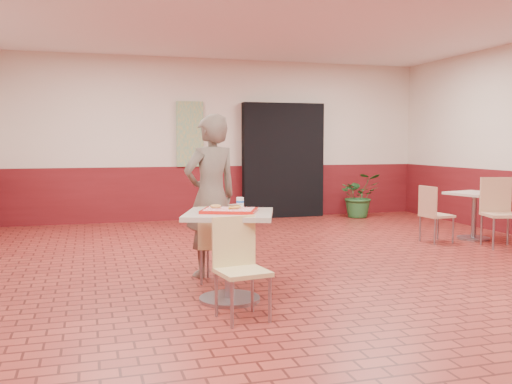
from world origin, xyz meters
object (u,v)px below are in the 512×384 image
object	(u,v)px
chair_main_back	(218,240)
chair_second_left	(433,211)
customer	(211,196)
chair_main_front	(239,262)
serving_tray	(229,210)
long_john_donut	(235,207)
paper_cup	(240,202)
second_table	(474,208)
main_table	(229,241)
ring_donut	(216,206)
chair_second_front	(499,208)
potted_plant	(359,195)

from	to	relation	value
chair_main_back	chair_second_left	bearing A→B (deg)	-133.17
customer	chair_main_front	bearing A→B (deg)	67.83
serving_tray	long_john_donut	world-z (taller)	long_john_donut
paper_cup	second_table	xyz separation A→B (m)	(4.18, 2.09, -0.42)
long_john_donut	chair_second_left	distance (m)	4.13
long_john_donut	serving_tray	bearing A→B (deg)	154.80
main_table	chair_second_left	world-z (taller)	chair_second_left
main_table	customer	world-z (taller)	customer
customer	serving_tray	bearing A→B (deg)	68.68
chair_main_back	ring_donut	bearing A→B (deg)	99.33
serving_tray	long_john_donut	distance (m)	0.06
chair_main_back	long_john_donut	world-z (taller)	long_john_donut
paper_cup	second_table	size ratio (longest dim) A/B	0.13
main_table	chair_second_left	xyz separation A→B (m)	(3.55, 2.13, -0.09)
ring_donut	chair_second_left	bearing A→B (deg)	29.06
chair_second_left	chair_second_front	world-z (taller)	chair_second_front
chair_second_front	potted_plant	size ratio (longest dim) A/B	1.12
paper_cup	chair_second_front	distance (m)	4.39
main_table	long_john_donut	world-z (taller)	long_john_donut
ring_donut	second_table	bearing A→B (deg)	25.58
chair_main_back	second_table	size ratio (longest dim) A/B	1.14
long_john_donut	chair_second_front	xyz separation A→B (m)	(4.20, 1.62, -0.33)
customer	chair_second_left	bearing A→B (deg)	178.86
second_table	customer	bearing A→B (deg)	-164.22
second_table	ring_donut	bearing A→B (deg)	-154.42
chair_main_front	serving_tray	bearing A→B (deg)	75.86
chair_main_back	second_table	world-z (taller)	chair_main_back
ring_donut	chair_second_front	distance (m)	4.62
second_table	potted_plant	xyz separation A→B (m)	(-0.53, 2.73, -0.04)
serving_tray	chair_second_left	xyz separation A→B (m)	(3.55, 2.13, -0.37)
main_table	chair_main_back	distance (m)	0.66
chair_main_front	customer	size ratio (longest dim) A/B	0.48
chair_main_back	serving_tray	world-z (taller)	serving_tray
chair_second_left	serving_tray	bearing A→B (deg)	114.80
main_table	ring_donut	size ratio (longest dim) A/B	8.29
serving_tray	second_table	distance (m)	4.87
ring_donut	second_table	xyz separation A→B (m)	(4.42, 2.12, -0.39)
ring_donut	second_table	world-z (taller)	ring_donut
ring_donut	chair_second_left	world-z (taller)	ring_donut
paper_cup	chair_second_left	distance (m)	3.99
ring_donut	paper_cup	xyz separation A→B (m)	(0.24, 0.02, 0.03)
customer	ring_donut	world-z (taller)	customer
customer	serving_tray	size ratio (longest dim) A/B	3.61
second_table	long_john_donut	bearing A→B (deg)	-152.36
main_table	chair_second_front	size ratio (longest dim) A/B	0.85
second_table	chair_second_front	bearing A→B (deg)	-96.42
serving_tray	chair_second_left	bearing A→B (deg)	30.96
chair_second_front	customer	bearing A→B (deg)	-157.67
main_table	chair_second_left	size ratio (longest dim) A/B	1.00
chair_main_front	long_john_donut	bearing A→B (deg)	70.44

